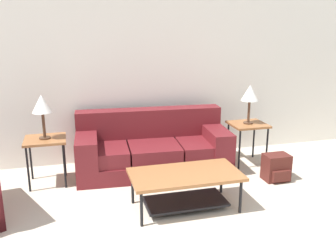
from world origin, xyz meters
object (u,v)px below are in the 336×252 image
side_table_right (248,128)px  table_lamp_right (250,94)px  backpack (276,168)px  couch (152,150)px  side_table_left (45,144)px  table_lamp_left (42,105)px  coffee_table (185,182)px

side_table_right → table_lamp_right: 0.49m
side_table_right → backpack: bearing=-81.9°
backpack → side_table_right: bearing=98.1°
couch → backpack: 1.68m
side_table_left → side_table_right: 2.79m
side_table_left → backpack: 2.98m
side_table_left → table_lamp_left: size_ratio=1.09×
side_table_left → side_table_right: same height
couch → side_table_right: size_ratio=3.50×
couch → backpack: couch is taller
coffee_table → side_table_right: bearing=40.3°
coffee_table → table_lamp_right: size_ratio=2.17×
coffee_table → table_lamp_right: bearing=40.3°
couch → table_lamp_right: 1.57m
coffee_table → side_table_right: size_ratio=2.00×
side_table_left → table_lamp_right: 2.83m
side_table_right → backpack: size_ratio=1.73×
coffee_table → table_lamp_right: (1.29, 1.09, 0.72)m
table_lamp_right → side_table_left: bearing=180.0°
side_table_left → side_table_right: (2.79, 0.00, 0.00)m
side_table_right → table_lamp_left: bearing=180.0°
couch → coffee_table: 1.20m
coffee_table → backpack: bearing=17.1°
side_table_left → side_table_right: bearing=0.0°
couch → table_lamp_left: bearing=-176.0°
side_table_right → coffee_table: bearing=-139.7°
side_table_left → table_lamp_left: table_lamp_left is taller
coffee_table → side_table_right: (1.29, 1.09, 0.22)m
side_table_left → backpack: bearing=-13.1°
table_lamp_right → backpack: 1.09m
table_lamp_left → backpack: table_lamp_left is taller
table_lamp_right → backpack: table_lamp_right is taller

